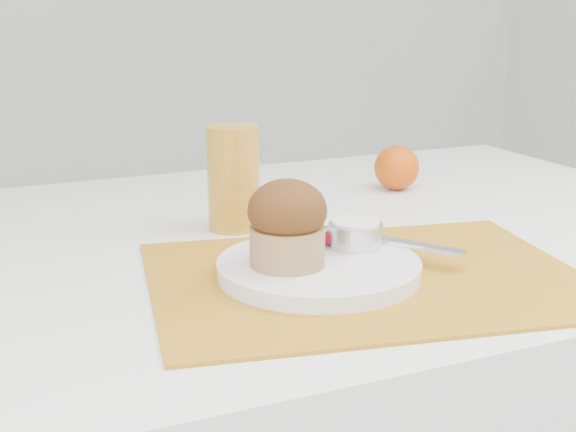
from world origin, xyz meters
name	(u,v)px	position (x,y,z in m)	size (l,w,h in m)	color
placemat	(366,277)	(-0.01, -0.14, 0.75)	(0.46, 0.33, 0.00)	#B37618
plate	(319,268)	(-0.06, -0.12, 0.76)	(0.22, 0.22, 0.02)	white
ramekin	(355,235)	(0.00, -0.10, 0.78)	(0.06, 0.06, 0.03)	silver
cream	(356,224)	(0.00, -0.10, 0.80)	(0.05, 0.05, 0.01)	white
raspberry_near	(320,239)	(-0.03, -0.08, 0.78)	(0.02, 0.02, 0.02)	#590210
raspberry_far	(332,238)	(-0.02, -0.08, 0.78)	(0.02, 0.02, 0.02)	#5F0216
butter_knife	(380,239)	(0.04, -0.09, 0.77)	(0.20, 0.02, 0.01)	silver
orange	(397,168)	(0.23, 0.19, 0.78)	(0.07, 0.07, 0.07)	#D54F07
juice_glass	(234,178)	(-0.07, 0.09, 0.82)	(0.07, 0.07, 0.13)	orange
muffin	(287,223)	(-0.09, -0.12, 0.82)	(0.10, 0.10, 0.09)	#AC8453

